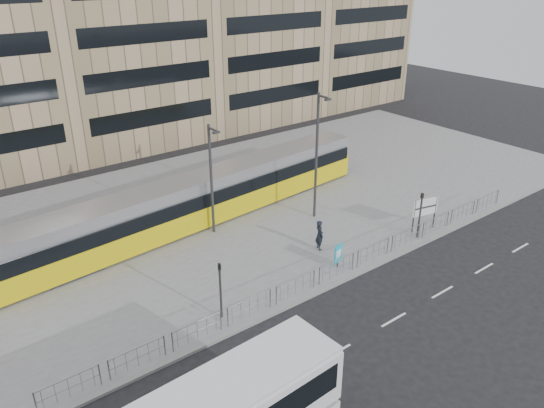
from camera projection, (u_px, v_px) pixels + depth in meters
ground at (311, 297)px, 28.44m from camera, size 120.00×120.00×0.00m
plaza at (197, 218)px, 37.03m from camera, size 64.00×24.00×0.15m
kerb at (311, 296)px, 28.44m from camera, size 64.00×0.25×0.17m
building_row at (80, 2)px, 48.51m from camera, size 70.40×18.40×31.20m
pedestrian_barrier at (333, 266)px, 29.49m from camera, size 32.07×0.07×1.10m
road_markings at (380, 327)px, 26.11m from camera, size 62.00×0.12×0.01m
tram at (197, 200)px, 35.50m from camera, size 28.45×5.19×3.34m
station_sign at (425, 208)px, 34.63m from camera, size 1.90×0.50×2.22m
ad_panel at (338, 254)px, 30.65m from camera, size 0.77×0.26×1.46m
pedestrian at (319, 235)px, 32.51m from camera, size 0.65×0.81×1.94m
traffic_light_west at (220, 284)px, 25.82m from camera, size 0.23×0.25×3.10m
traffic_light_east at (421, 210)px, 33.47m from camera, size 0.20×0.23×3.10m
lamp_post_west at (212, 175)px, 33.27m from camera, size 0.45×1.04×7.30m
lamp_post_east at (317, 152)px, 35.07m from camera, size 0.45×1.04×8.72m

